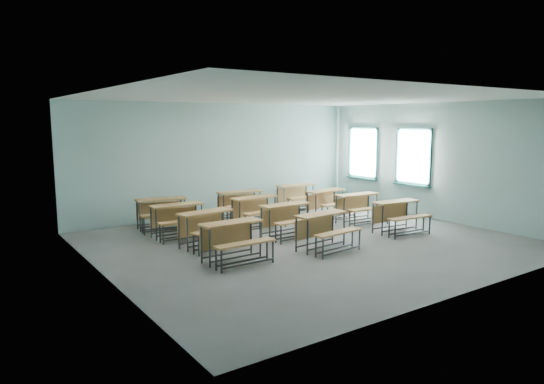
{
  "coord_description": "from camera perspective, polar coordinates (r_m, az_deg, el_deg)",
  "views": [
    {
      "loc": [
        -6.72,
        -8.31,
        2.68
      ],
      "look_at": [
        -0.17,
        1.2,
        1.0
      ],
      "focal_mm": 32.0,
      "sensor_mm": 36.0,
      "label": 1
    }
  ],
  "objects": [
    {
      "name": "desk_unit_r2c2",
      "position": [
        13.69,
        6.66,
        -0.86
      ],
      "size": [
        1.32,
        0.97,
        0.77
      ],
      "rotation": [
        0.0,
        0.0,
        0.12
      ],
      "color": "#A06E3A",
      "rests_on": "ground"
    },
    {
      "name": "room",
      "position": [
        10.82,
        4.63,
        2.52
      ],
      "size": [
        9.04,
        8.04,
        3.24
      ],
      "color": "slate",
      "rests_on": "ground"
    },
    {
      "name": "desk_unit_r3c2",
      "position": [
        14.8,
        3.05,
        -0.13
      ],
      "size": [
        1.25,
        0.85,
        0.77
      ],
      "rotation": [
        0.0,
        0.0,
        0.02
      ],
      "color": "#A06E3A",
      "rests_on": "ground"
    },
    {
      "name": "desk_unit_r3c1",
      "position": [
        13.38,
        -3.64,
        -1.03
      ],
      "size": [
        1.28,
        0.91,
        0.77
      ],
      "rotation": [
        0.0,
        0.0,
        -0.07
      ],
      "color": "#A06E3A",
      "rests_on": "ground"
    },
    {
      "name": "desk_unit_r2c1",
      "position": [
        12.42,
        -1.82,
        -1.75
      ],
      "size": [
        1.29,
        0.91,
        0.77
      ],
      "rotation": [
        0.0,
        0.0,
        0.07
      ],
      "color": "#A06E3A",
      "rests_on": "ground"
    },
    {
      "name": "desk_unit_r1c0",
      "position": [
        10.49,
        -7.47,
        -3.69
      ],
      "size": [
        1.32,
        0.97,
        0.77
      ],
      "rotation": [
        0.0,
        0.0,
        0.12
      ],
      "color": "#A06E3A",
      "rests_on": "ground"
    },
    {
      "name": "desk_unit_r0c2",
      "position": [
        12.13,
        14.66,
        -2.26
      ],
      "size": [
        1.29,
        0.91,
        0.77
      ],
      "rotation": [
        0.0,
        0.0,
        -0.07
      ],
      "color": "#A06E3A",
      "rests_on": "ground"
    },
    {
      "name": "desk_unit_r3c0",
      "position": [
        12.44,
        -12.78,
        -1.94
      ],
      "size": [
        1.33,
        0.98,
        0.77
      ],
      "rotation": [
        0.0,
        0.0,
        -0.13
      ],
      "color": "#A06E3A",
      "rests_on": "ground"
    },
    {
      "name": "desk_unit_r0c0",
      "position": [
        9.34,
        -4.45,
        -5.14
      ],
      "size": [
        1.25,
        0.85,
        0.77
      ],
      "rotation": [
        0.0,
        0.0,
        0.02
      ],
      "color": "#A06E3A",
      "rests_on": "ground"
    },
    {
      "name": "desk_unit_r1c1",
      "position": [
        11.31,
        1.9,
        -2.75
      ],
      "size": [
        1.25,
        0.85,
        0.77
      ],
      "rotation": [
        0.0,
        0.0,
        0.02
      ],
      "color": "#A06E3A",
      "rests_on": "ground"
    },
    {
      "name": "desk_unit_r0c1",
      "position": [
        10.23,
        6.22,
        -3.97
      ],
      "size": [
        1.32,
        0.97,
        0.77
      ],
      "rotation": [
        0.0,
        0.0,
        0.12
      ],
      "color": "#A06E3A",
      "rests_on": "ground"
    },
    {
      "name": "desk_unit_r2c0",
      "position": [
        11.5,
        -10.93,
        -2.71
      ],
      "size": [
        1.25,
        0.86,
        0.77
      ],
      "rotation": [
        0.0,
        0.0,
        -0.02
      ],
      "color": "#A06E3A",
      "rests_on": "ground"
    },
    {
      "name": "desk_unit_r1c2",
      "position": [
        13.08,
        10.25,
        -1.37
      ],
      "size": [
        1.28,
        0.9,
        0.77
      ],
      "rotation": [
        0.0,
        0.0,
        -0.06
      ],
      "color": "#A06E3A",
      "rests_on": "ground"
    }
  ]
}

